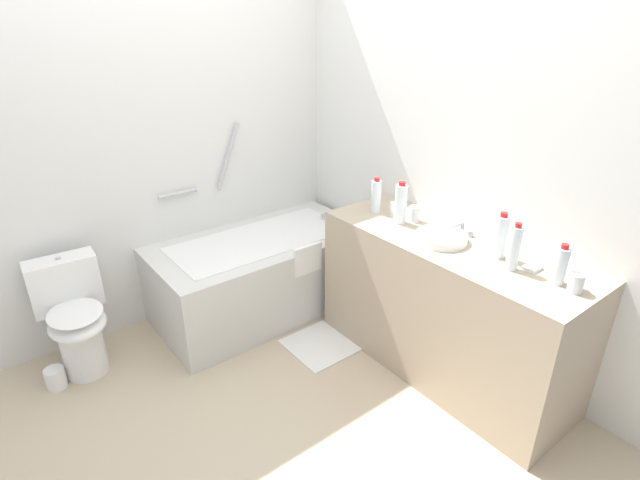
{
  "coord_description": "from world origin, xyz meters",
  "views": [
    {
      "loc": [
        -0.99,
        -1.78,
        2.0
      ],
      "look_at": [
        0.52,
        0.17,
        0.85
      ],
      "focal_mm": 27.35,
      "sensor_mm": 36.0,
      "label": 1
    }
  ],
  "objects_px": {
    "water_bottle_0": "(376,196)",
    "water_bottle_2": "(500,237)",
    "water_bottle_3": "(401,204)",
    "water_bottle_4": "(514,248)",
    "soap_dish": "(533,267)",
    "toilet_paper_roll": "(56,378)",
    "drinking_glass_1": "(415,214)",
    "drinking_glass_2": "(576,283)",
    "bath_mat": "(338,337)",
    "bathtub": "(262,272)",
    "sink_faucet": "(461,228)",
    "water_bottle_1": "(561,266)",
    "drinking_glass_0": "(395,209)",
    "toilet": "(75,317)",
    "sink_basin": "(441,238)"
  },
  "relations": [
    {
      "from": "drinking_glass_0",
      "to": "drinking_glass_1",
      "type": "bearing_deg",
      "value": -84.33
    },
    {
      "from": "water_bottle_2",
      "to": "toilet_paper_roll",
      "type": "distance_m",
      "value": 2.63
    },
    {
      "from": "water_bottle_0",
      "to": "water_bottle_2",
      "type": "distance_m",
      "value": 0.85
    },
    {
      "from": "toilet",
      "to": "water_bottle_2",
      "type": "bearing_deg",
      "value": 51.8
    },
    {
      "from": "water_bottle_2",
      "to": "bath_mat",
      "type": "relative_size",
      "value": 0.35
    },
    {
      "from": "bathtub",
      "to": "sink_basin",
      "type": "distance_m",
      "value": 1.39
    },
    {
      "from": "bathtub",
      "to": "soap_dish",
      "type": "distance_m",
      "value": 1.85
    },
    {
      "from": "sink_faucet",
      "to": "water_bottle_0",
      "type": "xyz_separation_m",
      "value": [
        -0.15,
        0.55,
        0.07
      ]
    },
    {
      "from": "water_bottle_4",
      "to": "water_bottle_2",
      "type": "bearing_deg",
      "value": 61.6
    },
    {
      "from": "bathtub",
      "to": "toilet",
      "type": "distance_m",
      "value": 1.24
    },
    {
      "from": "toilet",
      "to": "water_bottle_4",
      "type": "bearing_deg",
      "value": 48.65
    },
    {
      "from": "water_bottle_4",
      "to": "bath_mat",
      "type": "height_order",
      "value": "water_bottle_4"
    },
    {
      "from": "water_bottle_3",
      "to": "water_bottle_4",
      "type": "bearing_deg",
      "value": -89.73
    },
    {
      "from": "bathtub",
      "to": "water_bottle_1",
      "type": "distance_m",
      "value": 2.0
    },
    {
      "from": "drinking_glass_0",
      "to": "bath_mat",
      "type": "height_order",
      "value": "drinking_glass_0"
    },
    {
      "from": "water_bottle_3",
      "to": "soap_dish",
      "type": "bearing_deg",
      "value": -83.89
    },
    {
      "from": "sink_faucet",
      "to": "water_bottle_2",
      "type": "distance_m",
      "value": 0.33
    },
    {
      "from": "bathtub",
      "to": "drinking_glass_1",
      "type": "height_order",
      "value": "bathtub"
    },
    {
      "from": "sink_faucet",
      "to": "soap_dish",
      "type": "xyz_separation_m",
      "value": [
        -0.07,
        -0.49,
        -0.02
      ]
    },
    {
      "from": "water_bottle_1",
      "to": "water_bottle_3",
      "type": "bearing_deg",
      "value": 93.02
    },
    {
      "from": "bath_mat",
      "to": "sink_faucet",
      "type": "bearing_deg",
      "value": -51.52
    },
    {
      "from": "water_bottle_0",
      "to": "soap_dish",
      "type": "xyz_separation_m",
      "value": [
        0.08,
        -1.04,
        -0.1
      ]
    },
    {
      "from": "water_bottle_0",
      "to": "toilet_paper_roll",
      "type": "bearing_deg",
      "value": 161.2
    },
    {
      "from": "water_bottle_0",
      "to": "water_bottle_1",
      "type": "xyz_separation_m",
      "value": [
        0.04,
        -1.18,
        -0.01
      ]
    },
    {
      "from": "water_bottle_2",
      "to": "water_bottle_4",
      "type": "distance_m",
      "value": 0.14
    },
    {
      "from": "toilet",
      "to": "drinking_glass_2",
      "type": "relative_size",
      "value": 7.95
    },
    {
      "from": "water_bottle_2",
      "to": "water_bottle_4",
      "type": "height_order",
      "value": "same"
    },
    {
      "from": "toilet",
      "to": "soap_dish",
      "type": "distance_m",
      "value": 2.57
    },
    {
      "from": "toilet",
      "to": "water_bottle_1",
      "type": "bearing_deg",
      "value": 46.07
    },
    {
      "from": "water_bottle_1",
      "to": "drinking_glass_1",
      "type": "height_order",
      "value": "water_bottle_1"
    },
    {
      "from": "soap_dish",
      "to": "water_bottle_4",
      "type": "bearing_deg",
      "value": 141.31
    },
    {
      "from": "water_bottle_4",
      "to": "water_bottle_0",
      "type": "bearing_deg",
      "value": 89.64
    },
    {
      "from": "water_bottle_3",
      "to": "toilet",
      "type": "bearing_deg",
      "value": 150.83
    },
    {
      "from": "sink_basin",
      "to": "water_bottle_3",
      "type": "distance_m",
      "value": 0.34
    },
    {
      "from": "water_bottle_3",
      "to": "soap_dish",
      "type": "distance_m",
      "value": 0.83
    },
    {
      "from": "drinking_glass_2",
      "to": "drinking_glass_0",
      "type": "bearing_deg",
      "value": 88.32
    },
    {
      "from": "water_bottle_1",
      "to": "toilet_paper_roll",
      "type": "xyz_separation_m",
      "value": [
        -1.94,
        1.83,
        -0.88
      ]
    },
    {
      "from": "drinking_glass_0",
      "to": "soap_dish",
      "type": "xyz_separation_m",
      "value": [
        0.01,
        -0.93,
        -0.03
      ]
    },
    {
      "from": "bathtub",
      "to": "water_bottle_1",
      "type": "height_order",
      "value": "bathtub"
    },
    {
      "from": "sink_faucet",
      "to": "toilet_paper_roll",
      "type": "xyz_separation_m",
      "value": [
        -2.05,
        1.19,
        -0.82
      ]
    },
    {
      "from": "toilet",
      "to": "bath_mat",
      "type": "relative_size",
      "value": 1.02
    },
    {
      "from": "drinking_glass_2",
      "to": "bathtub",
      "type": "bearing_deg",
      "value": 105.11
    },
    {
      "from": "drinking_glass_2",
      "to": "soap_dish",
      "type": "bearing_deg",
      "value": 78.8
    },
    {
      "from": "drinking_glass_0",
      "to": "sink_faucet",
      "type": "bearing_deg",
      "value": -79.51
    },
    {
      "from": "soap_dish",
      "to": "sink_faucet",
      "type": "bearing_deg",
      "value": 81.93
    },
    {
      "from": "water_bottle_2",
      "to": "drinking_glass_0",
      "type": "relative_size",
      "value": 3.25
    },
    {
      "from": "toilet_paper_roll",
      "to": "drinking_glass_1",
      "type": "bearing_deg",
      "value": -24.62
    },
    {
      "from": "drinking_glass_2",
      "to": "water_bottle_3",
      "type": "bearing_deg",
      "value": 92.25
    },
    {
      "from": "water_bottle_0",
      "to": "water_bottle_2",
      "type": "height_order",
      "value": "water_bottle_2"
    },
    {
      "from": "water_bottle_3",
      "to": "drinking_glass_2",
      "type": "relative_size",
      "value": 2.89
    }
  ]
}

